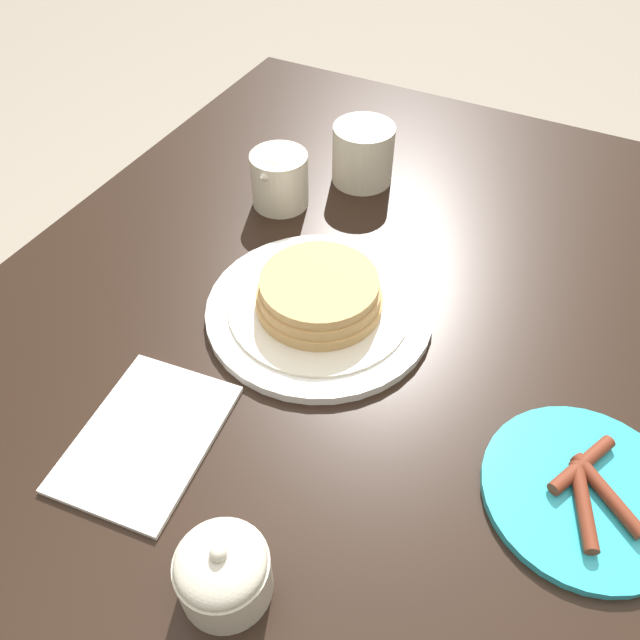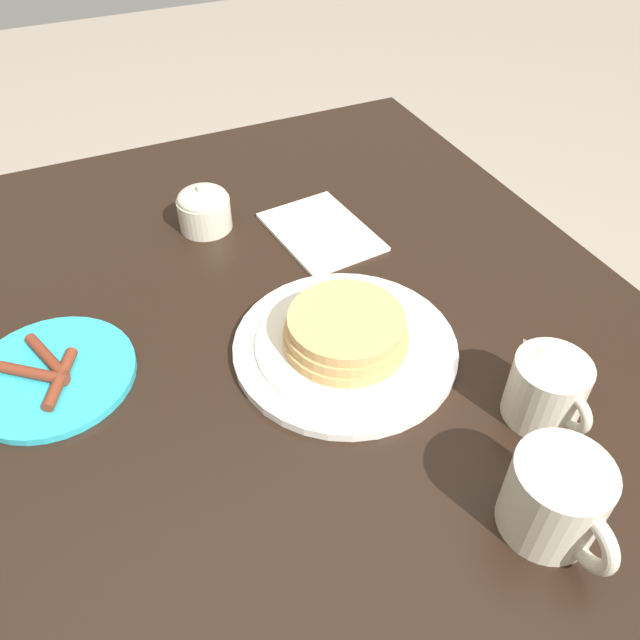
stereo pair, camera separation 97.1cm
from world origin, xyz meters
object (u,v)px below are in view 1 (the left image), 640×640
at_px(sugar_bowl, 223,571).
at_px(coffee_mug, 364,152).
at_px(pancake_plate, 319,302).
at_px(side_plate_bacon, 585,492).
at_px(creamer_pitcher, 279,179).
at_px(napkin, 147,437).

bearing_deg(sugar_bowl, coffee_mug, 13.70).
bearing_deg(pancake_plate, side_plate_bacon, -106.91).
xyz_separation_m(creamer_pitcher, sugar_bowl, (-0.52, -0.24, -0.01)).
distance_m(pancake_plate, napkin, 0.26).
relative_size(pancake_plate, creamer_pitcher, 2.31).
xyz_separation_m(sugar_bowl, napkin, (0.09, 0.16, -0.03)).
height_order(pancake_plate, coffee_mug, coffee_mug).
height_order(pancake_plate, napkin, pancake_plate).
relative_size(creamer_pitcher, sugar_bowl, 1.49).
relative_size(pancake_plate, napkin, 1.42).
relative_size(coffee_mug, napkin, 0.63).
bearing_deg(side_plate_bacon, creamer_pitcher, 60.33).
distance_m(sugar_bowl, napkin, 0.19).
relative_size(side_plate_bacon, coffee_mug, 1.58).
xyz_separation_m(side_plate_bacon, creamer_pitcher, (0.29, 0.50, 0.04)).
relative_size(sugar_bowl, napkin, 0.41).
distance_m(coffee_mug, sugar_bowl, 0.65).
bearing_deg(sugar_bowl, pancake_plate, 13.35).
bearing_deg(napkin, pancake_plate, -17.71).
height_order(coffee_mug, creamer_pitcher, creamer_pitcher).
bearing_deg(creamer_pitcher, side_plate_bacon, -119.67).
bearing_deg(side_plate_bacon, coffee_mug, 46.18).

